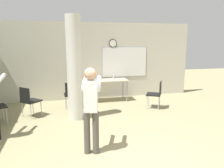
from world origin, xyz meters
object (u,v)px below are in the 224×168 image
at_px(folding_table, 104,82).
at_px(chair_near_pillar, 29,100).
at_px(chair_mid_room, 156,93).
at_px(chair_table_left, 71,93).
at_px(bottle_on_table, 114,77).
at_px(person_playing_front, 91,104).

relative_size(folding_table, chair_near_pillar, 1.96).
bearing_deg(chair_mid_room, folding_table, 139.54).
bearing_deg(chair_near_pillar, chair_table_left, 22.92).
xyz_separation_m(folding_table, chair_near_pillar, (-2.38, -1.18, -0.20)).
bearing_deg(chair_table_left, folding_table, 29.53).
height_order(bottle_on_table, chair_table_left, bottle_on_table).
bearing_deg(chair_mid_room, bottle_on_table, 130.12).
xyz_separation_m(bottle_on_table, chair_table_left, (-1.55, -0.71, -0.35)).
distance_m(folding_table, chair_mid_room, 1.92).
xyz_separation_m(folding_table, chair_mid_room, (1.45, -1.24, -0.20)).
xyz_separation_m(chair_mid_room, person_playing_front, (-2.43, -2.38, 0.46)).
relative_size(chair_mid_room, person_playing_front, 0.53).
relative_size(chair_table_left, chair_mid_room, 1.00).
bearing_deg(bottle_on_table, chair_near_pillar, -156.14).
xyz_separation_m(bottle_on_table, person_playing_front, (-1.35, -3.66, 0.11)).
height_order(chair_table_left, chair_near_pillar, same).
xyz_separation_m(chair_table_left, person_playing_front, (0.20, -2.95, 0.46)).
bearing_deg(person_playing_front, folding_table, 74.87).
xyz_separation_m(chair_near_pillar, person_playing_front, (1.41, -2.44, 0.46)).
bearing_deg(chair_mid_room, chair_near_pillar, 179.11).
relative_size(bottle_on_table, chair_table_left, 0.28).
relative_size(chair_near_pillar, chair_mid_room, 1.00).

